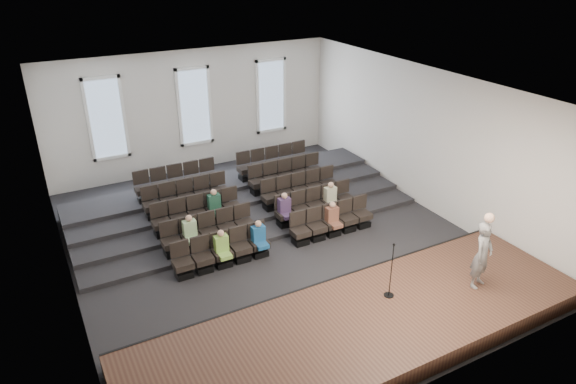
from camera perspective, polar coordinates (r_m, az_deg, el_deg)
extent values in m
plane|color=black|center=(16.68, -1.82, -5.40)|extent=(14.00, 14.00, 0.00)
cube|color=white|center=(14.75, -2.09, 11.54)|extent=(12.00, 14.00, 0.02)
cube|color=silver|center=(21.71, -10.36, 8.86)|extent=(12.00, 0.04, 5.00)
cube|color=silver|center=(10.52, 15.74, -10.80)|extent=(12.00, 0.04, 5.00)
cube|color=silver|center=(14.21, -24.23, -2.19)|extent=(0.04, 14.00, 5.00)
cube|color=silver|center=(18.82, 14.76, 5.84)|extent=(0.04, 14.00, 5.00)
cube|color=#452C1D|center=(13.00, 8.65, -14.59)|extent=(11.80, 3.60, 0.50)
cube|color=black|center=(14.13, 4.35, -10.63)|extent=(11.80, 0.06, 0.52)
cube|color=black|center=(18.50, -5.06, -1.93)|extent=(11.80, 4.80, 0.15)
cube|color=black|center=(18.90, -5.71, -1.08)|extent=(11.80, 3.75, 0.30)
cube|color=black|center=(19.30, -6.33, -0.27)|extent=(11.80, 2.70, 0.45)
cube|color=black|center=(19.71, -6.93, 0.51)|extent=(11.80, 1.65, 0.60)
cube|color=black|center=(15.22, -11.48, -8.86)|extent=(0.47, 0.43, 0.20)
cube|color=black|center=(15.05, -11.58, -7.89)|extent=(0.55, 0.50, 0.19)
cube|color=black|center=(15.01, -11.96, -6.18)|extent=(0.55, 0.08, 0.50)
cube|color=black|center=(15.36, -9.33, -8.32)|extent=(0.47, 0.43, 0.20)
cube|color=black|center=(15.19, -9.42, -7.35)|extent=(0.55, 0.50, 0.19)
cube|color=black|center=(15.15, -9.80, -5.66)|extent=(0.55, 0.08, 0.50)
cube|color=black|center=(15.52, -7.24, -7.78)|extent=(0.47, 0.43, 0.20)
cube|color=black|center=(15.35, -7.30, -6.81)|extent=(0.55, 0.50, 0.19)
cube|color=black|center=(15.31, -7.68, -5.14)|extent=(0.55, 0.08, 0.50)
cube|color=black|center=(15.70, -5.19, -7.24)|extent=(0.47, 0.43, 0.20)
cube|color=black|center=(15.54, -5.23, -6.28)|extent=(0.55, 0.50, 0.19)
cube|color=black|center=(15.49, -5.61, -4.62)|extent=(0.55, 0.08, 0.50)
cube|color=black|center=(15.90, -3.20, -6.70)|extent=(0.47, 0.43, 0.20)
cube|color=black|center=(15.74, -3.22, -5.75)|extent=(0.55, 0.50, 0.19)
cube|color=black|center=(15.70, -3.59, -4.12)|extent=(0.55, 0.08, 0.50)
cube|color=black|center=(16.47, 1.38, -5.44)|extent=(0.47, 0.43, 0.20)
cube|color=black|center=(16.31, 1.39, -4.50)|extent=(0.55, 0.50, 0.19)
cube|color=black|center=(16.27, 1.04, -2.93)|extent=(0.55, 0.08, 0.50)
cube|color=black|center=(16.74, 3.18, -4.93)|extent=(0.47, 0.43, 0.20)
cube|color=black|center=(16.58, 3.20, -4.00)|extent=(0.55, 0.50, 0.19)
cube|color=black|center=(16.54, 2.86, -2.45)|extent=(0.55, 0.08, 0.50)
cube|color=black|center=(17.02, 4.91, -4.43)|extent=(0.47, 0.43, 0.20)
cube|color=black|center=(16.87, 4.95, -3.52)|extent=(0.55, 0.50, 0.19)
cube|color=black|center=(16.83, 4.61, -1.99)|extent=(0.55, 0.08, 0.50)
cube|color=black|center=(17.32, 6.58, -3.95)|extent=(0.47, 0.43, 0.20)
cube|color=black|center=(17.17, 6.63, -3.05)|extent=(0.55, 0.50, 0.19)
cube|color=black|center=(17.13, 6.30, -1.55)|extent=(0.55, 0.08, 0.50)
cube|color=black|center=(17.63, 8.19, -3.48)|extent=(0.47, 0.43, 0.20)
cube|color=black|center=(17.48, 8.26, -2.59)|extent=(0.55, 0.50, 0.19)
cube|color=black|center=(17.45, 7.94, -1.12)|extent=(0.55, 0.08, 0.50)
cube|color=black|center=(16.00, -12.69, -6.51)|extent=(0.47, 0.43, 0.20)
cube|color=black|center=(15.84, -12.79, -5.55)|extent=(0.55, 0.50, 0.19)
cube|color=black|center=(15.82, -13.15, -3.93)|extent=(0.55, 0.08, 0.50)
cube|color=black|center=(16.13, -10.64, -6.01)|extent=(0.47, 0.43, 0.20)
cube|color=black|center=(15.98, -10.73, -5.07)|extent=(0.55, 0.50, 0.19)
cube|color=black|center=(15.95, -11.09, -3.45)|extent=(0.55, 0.08, 0.50)
cube|color=black|center=(16.28, -8.64, -5.53)|extent=(0.47, 0.43, 0.20)
cube|color=black|center=(16.13, -8.71, -4.58)|extent=(0.55, 0.50, 0.19)
cube|color=black|center=(16.11, -9.07, -2.98)|extent=(0.55, 0.08, 0.50)
cube|color=black|center=(16.46, -6.68, -5.04)|extent=(0.47, 0.43, 0.20)
cube|color=black|center=(16.30, -6.74, -4.10)|extent=(0.55, 0.50, 0.19)
cube|color=black|center=(16.28, -7.09, -2.52)|extent=(0.55, 0.08, 0.50)
cube|color=black|center=(16.65, -4.77, -4.56)|extent=(0.47, 0.43, 0.20)
cube|color=black|center=(16.50, -4.81, -3.63)|extent=(0.55, 0.50, 0.19)
cube|color=black|center=(16.47, -5.15, -2.06)|extent=(0.55, 0.08, 0.50)
cube|color=black|center=(17.19, -0.34, -3.42)|extent=(0.47, 0.43, 0.20)
cube|color=black|center=(17.04, -0.35, -2.51)|extent=(0.55, 0.50, 0.19)
cube|color=black|center=(17.02, -0.68, -1.00)|extent=(0.55, 0.08, 0.50)
cube|color=black|center=(17.45, 1.40, -2.97)|extent=(0.47, 0.43, 0.20)
cube|color=black|center=(17.30, 1.41, -2.07)|extent=(0.55, 0.50, 0.19)
cube|color=black|center=(17.28, 1.08, -0.58)|extent=(0.55, 0.08, 0.50)
cube|color=black|center=(17.72, 3.09, -2.53)|extent=(0.47, 0.43, 0.20)
cube|color=black|center=(17.57, 3.11, -1.64)|extent=(0.55, 0.50, 0.19)
cube|color=black|center=(17.55, 2.79, -0.17)|extent=(0.55, 0.08, 0.50)
cube|color=black|center=(18.01, 4.72, -2.10)|extent=(0.47, 0.43, 0.20)
cube|color=black|center=(17.86, 4.76, -1.22)|extent=(0.55, 0.50, 0.19)
cube|color=black|center=(17.84, 4.44, 0.22)|extent=(0.55, 0.08, 0.50)
cube|color=black|center=(18.31, 6.30, -1.68)|extent=(0.47, 0.43, 0.20)
cube|color=black|center=(18.17, 6.35, -0.81)|extent=(0.55, 0.50, 0.19)
cube|color=black|center=(18.15, 6.04, 0.61)|extent=(0.55, 0.08, 0.50)
cube|color=black|center=(16.81, -13.77, -4.37)|extent=(0.47, 0.42, 0.20)
cube|color=black|center=(16.66, -13.88, -3.44)|extent=(0.55, 0.50, 0.19)
cube|color=black|center=(16.66, -14.22, -1.89)|extent=(0.55, 0.08, 0.50)
cube|color=black|center=(16.94, -11.82, -3.92)|extent=(0.47, 0.42, 0.20)
cube|color=black|center=(16.79, -11.92, -3.00)|extent=(0.55, 0.50, 0.19)
cube|color=black|center=(16.78, -12.26, -1.46)|extent=(0.55, 0.08, 0.50)
cube|color=black|center=(17.08, -9.91, -3.47)|extent=(0.47, 0.42, 0.20)
cube|color=black|center=(16.93, -9.99, -2.56)|extent=(0.55, 0.50, 0.19)
cube|color=black|center=(16.93, -10.32, -1.03)|extent=(0.55, 0.08, 0.50)
cube|color=black|center=(17.25, -8.03, -3.03)|extent=(0.47, 0.42, 0.20)
cube|color=black|center=(17.10, -8.09, -2.12)|extent=(0.55, 0.50, 0.19)
cube|color=black|center=(17.09, -8.43, -0.61)|extent=(0.55, 0.08, 0.50)
cube|color=black|center=(17.43, -6.19, -2.60)|extent=(0.47, 0.42, 0.20)
cube|color=black|center=(17.29, -6.24, -1.69)|extent=(0.55, 0.50, 0.19)
cube|color=black|center=(17.28, -6.57, -0.20)|extent=(0.55, 0.08, 0.50)
cube|color=black|center=(17.95, -1.92, -1.58)|extent=(0.47, 0.42, 0.20)
cube|color=black|center=(17.81, -1.93, -0.69)|extent=(0.55, 0.50, 0.19)
cube|color=black|center=(17.80, -2.26, 0.76)|extent=(0.55, 0.08, 0.50)
cube|color=black|center=(18.19, -0.23, -1.17)|extent=(0.47, 0.42, 0.20)
cube|color=black|center=(18.05, -0.23, -0.29)|extent=(0.55, 0.50, 0.19)
cube|color=black|center=(18.05, -0.55, 1.14)|extent=(0.55, 0.08, 0.50)
cube|color=black|center=(18.45, 1.41, -0.77)|extent=(0.47, 0.42, 0.20)
cube|color=black|center=(18.32, 1.42, 0.10)|extent=(0.55, 0.50, 0.19)
cube|color=black|center=(18.31, 1.11, 1.50)|extent=(0.55, 0.08, 0.50)
cube|color=black|center=(18.73, 3.01, -0.39)|extent=(0.47, 0.42, 0.20)
cube|color=black|center=(18.60, 3.03, 0.47)|extent=(0.55, 0.50, 0.19)
cube|color=black|center=(18.59, 2.73, 1.86)|extent=(0.55, 0.08, 0.50)
cube|color=black|center=(19.02, 4.56, -0.01)|extent=(0.47, 0.42, 0.20)
cube|color=black|center=(18.89, 4.59, 0.84)|extent=(0.55, 0.50, 0.19)
cube|color=black|center=(18.88, 4.29, 2.20)|extent=(0.55, 0.08, 0.50)
cube|color=black|center=(17.65, -14.75, -2.43)|extent=(0.47, 0.42, 0.20)
cube|color=black|center=(17.51, -14.86, -1.53)|extent=(0.55, 0.50, 0.19)
cube|color=black|center=(17.52, -15.18, -0.06)|extent=(0.55, 0.08, 0.50)
cube|color=black|center=(17.77, -12.89, -2.01)|extent=(0.47, 0.42, 0.20)
cube|color=black|center=(17.63, -12.98, -1.12)|extent=(0.55, 0.50, 0.19)
cube|color=black|center=(17.64, -13.31, 0.34)|extent=(0.55, 0.08, 0.50)
cube|color=black|center=(17.90, -11.06, -1.61)|extent=(0.47, 0.42, 0.20)
cube|color=black|center=(17.77, -11.14, -0.72)|extent=(0.55, 0.50, 0.19)
cube|color=black|center=(17.78, -11.46, 0.73)|extent=(0.55, 0.08, 0.50)
cube|color=black|center=(18.06, -9.25, -1.20)|extent=(0.47, 0.42, 0.20)
cube|color=black|center=(17.93, -9.32, -0.32)|extent=(0.55, 0.50, 0.19)
cube|color=black|center=(17.94, -9.64, 1.12)|extent=(0.55, 0.08, 0.50)
cube|color=black|center=(18.24, -7.49, -0.81)|extent=(0.47, 0.42, 0.20)
cube|color=black|center=(18.10, -7.54, 0.07)|extent=(0.55, 0.50, 0.19)
cube|color=black|center=(18.11, -7.86, 1.49)|extent=(0.55, 0.08, 0.50)
cube|color=black|center=(18.73, -3.37, 0.12)|extent=(0.47, 0.42, 0.20)
cube|color=black|center=(18.60, -3.39, 0.98)|extent=(0.55, 0.50, 0.19)
cube|color=black|center=(18.61, -3.70, 2.37)|extent=(0.55, 0.08, 0.50)
cube|color=black|center=(18.97, -1.73, 0.49)|extent=(0.47, 0.42, 0.20)
cube|color=black|center=(18.84, -1.74, 1.34)|extent=(0.55, 0.50, 0.19)
cube|color=black|center=(18.85, -2.04, 2.71)|extent=(0.55, 0.08, 0.50)
cube|color=black|center=(19.22, -0.13, 0.85)|extent=(0.47, 0.42, 0.20)
cube|color=black|center=(19.09, -0.13, 1.69)|extent=(0.55, 0.50, 0.19)
cube|color=black|center=(19.10, -0.43, 3.04)|extent=(0.55, 0.08, 0.50)
cube|color=black|center=(19.48, 1.43, 1.20)|extent=(0.47, 0.42, 0.20)
cube|color=black|center=(19.36, 1.44, 2.03)|extent=(0.55, 0.50, 0.19)
cube|color=black|center=(19.37, 1.14, 3.36)|extent=(0.55, 0.08, 0.50)
cube|color=black|center=(19.76, 2.94, 1.53)|extent=(0.47, 0.42, 0.20)
cube|color=black|center=(19.64, 2.96, 2.36)|extent=(0.55, 0.50, 0.19)
cube|color=black|center=(19.65, 2.67, 3.67)|extent=(0.55, 0.08, 0.50)
cube|color=black|center=(18.51, -15.63, -0.66)|extent=(0.47, 0.42, 0.20)
cube|color=black|center=(18.38, -15.75, 0.20)|extent=(0.55, 0.50, 0.19)
cube|color=black|center=(18.40, -16.05, 1.60)|extent=(0.55, 0.08, 0.50)
cube|color=black|center=(18.62, -13.85, -0.28)|extent=(0.47, 0.42, 0.20)
cube|color=black|center=(18.49, -13.95, 0.58)|extent=(0.55, 0.50, 0.19)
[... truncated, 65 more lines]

